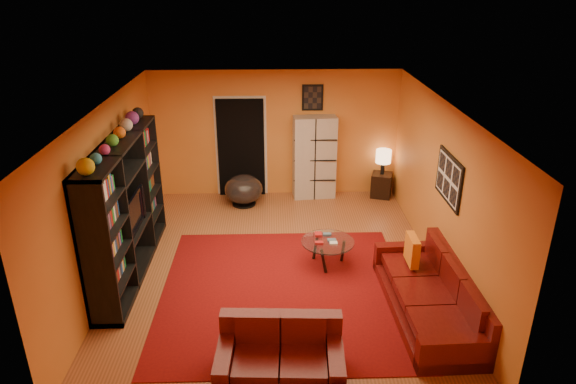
{
  "coord_description": "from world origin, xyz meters",
  "views": [
    {
      "loc": [
        -0.05,
        -7.08,
        4.32
      ],
      "look_at": [
        0.17,
        0.1,
        1.25
      ],
      "focal_mm": 32.0,
      "sensor_mm": 36.0,
      "label": 1
    }
  ],
  "objects_px": {
    "coffee_table": "(328,244)",
    "storage_cabinet": "(314,157)",
    "loveseat": "(280,356)",
    "side_table": "(381,185)",
    "entertainment_unit": "(126,209)",
    "bowl_chair": "(244,189)",
    "table_lamp": "(383,157)",
    "sofa": "(435,295)",
    "tv": "(129,213)"
  },
  "relations": [
    {
      "from": "coffee_table",
      "to": "storage_cabinet",
      "type": "height_order",
      "value": "storage_cabinet"
    },
    {
      "from": "loveseat",
      "to": "side_table",
      "type": "distance_m",
      "value": 5.62
    },
    {
      "from": "entertainment_unit",
      "to": "coffee_table",
      "type": "bearing_deg",
      "value": 0.54
    },
    {
      "from": "storage_cabinet",
      "to": "bowl_chair",
      "type": "xyz_separation_m",
      "value": [
        -1.44,
        -0.39,
        -0.53
      ]
    },
    {
      "from": "storage_cabinet",
      "to": "side_table",
      "type": "relative_size",
      "value": 3.42
    },
    {
      "from": "bowl_chair",
      "to": "table_lamp",
      "type": "distance_m",
      "value": 2.92
    },
    {
      "from": "entertainment_unit",
      "to": "bowl_chair",
      "type": "height_order",
      "value": "entertainment_unit"
    },
    {
      "from": "storage_cabinet",
      "to": "bowl_chair",
      "type": "relative_size",
      "value": 2.25
    },
    {
      "from": "coffee_table",
      "to": "storage_cabinet",
      "type": "distance_m",
      "value": 2.81
    },
    {
      "from": "entertainment_unit",
      "to": "storage_cabinet",
      "type": "xyz_separation_m",
      "value": [
        3.07,
        2.8,
        -0.19
      ]
    },
    {
      "from": "sofa",
      "to": "loveseat",
      "type": "xyz_separation_m",
      "value": [
        -2.14,
        -1.14,
        0.0
      ]
    },
    {
      "from": "sofa",
      "to": "side_table",
      "type": "xyz_separation_m",
      "value": [
        0.06,
        4.03,
        -0.03
      ]
    },
    {
      "from": "bowl_chair",
      "to": "side_table",
      "type": "height_order",
      "value": "bowl_chair"
    },
    {
      "from": "bowl_chair",
      "to": "tv",
      "type": "bearing_deg",
      "value": -122.84
    },
    {
      "from": "sofa",
      "to": "storage_cabinet",
      "type": "distance_m",
      "value": 4.33
    },
    {
      "from": "tv",
      "to": "sofa",
      "type": "relative_size",
      "value": 0.39
    },
    {
      "from": "sofa",
      "to": "storage_cabinet",
      "type": "relative_size",
      "value": 1.43
    },
    {
      "from": "coffee_table",
      "to": "bowl_chair",
      "type": "bearing_deg",
      "value": 121.21
    },
    {
      "from": "tv",
      "to": "loveseat",
      "type": "distance_m",
      "value": 3.35
    },
    {
      "from": "storage_cabinet",
      "to": "side_table",
      "type": "distance_m",
      "value": 1.53
    },
    {
      "from": "sofa",
      "to": "coffee_table",
      "type": "distance_m",
      "value": 1.88
    },
    {
      "from": "tv",
      "to": "side_table",
      "type": "bearing_deg",
      "value": -57.89
    },
    {
      "from": "entertainment_unit",
      "to": "sofa",
      "type": "distance_m",
      "value": 4.66
    },
    {
      "from": "storage_cabinet",
      "to": "sofa",
      "type": "bearing_deg",
      "value": -76.94
    },
    {
      "from": "tv",
      "to": "loveseat",
      "type": "bearing_deg",
      "value": -136.95
    },
    {
      "from": "sofa",
      "to": "loveseat",
      "type": "relative_size",
      "value": 1.67
    },
    {
      "from": "loveseat",
      "to": "table_lamp",
      "type": "height_order",
      "value": "table_lamp"
    },
    {
      "from": "tv",
      "to": "side_table",
      "type": "relative_size",
      "value": 1.91
    },
    {
      "from": "bowl_chair",
      "to": "side_table",
      "type": "relative_size",
      "value": 1.52
    },
    {
      "from": "loveseat",
      "to": "bowl_chair",
      "type": "height_order",
      "value": "loveseat"
    },
    {
      "from": "table_lamp",
      "to": "entertainment_unit",
      "type": "bearing_deg",
      "value": -148.46
    },
    {
      "from": "sofa",
      "to": "side_table",
      "type": "bearing_deg",
      "value": 87.37
    },
    {
      "from": "entertainment_unit",
      "to": "side_table",
      "type": "bearing_deg",
      "value": 31.54
    },
    {
      "from": "entertainment_unit",
      "to": "table_lamp",
      "type": "bearing_deg",
      "value": 31.54
    },
    {
      "from": "storage_cabinet",
      "to": "table_lamp",
      "type": "distance_m",
      "value": 1.41
    },
    {
      "from": "storage_cabinet",
      "to": "table_lamp",
      "type": "bearing_deg",
      "value": -7.25
    },
    {
      "from": "storage_cabinet",
      "to": "tv",
      "type": "bearing_deg",
      "value": -142.08
    },
    {
      "from": "bowl_chair",
      "to": "loveseat",
      "type": "bearing_deg",
      "value": -82.3
    },
    {
      "from": "tv",
      "to": "loveseat",
      "type": "relative_size",
      "value": 0.65
    },
    {
      "from": "entertainment_unit",
      "to": "table_lamp",
      "type": "distance_m",
      "value": 5.26
    },
    {
      "from": "tv",
      "to": "storage_cabinet",
      "type": "height_order",
      "value": "storage_cabinet"
    },
    {
      "from": "tv",
      "to": "sofa",
      "type": "height_order",
      "value": "tv"
    },
    {
      "from": "sofa",
      "to": "entertainment_unit",
      "type": "bearing_deg",
      "value": 162.17
    },
    {
      "from": "sofa",
      "to": "coffee_table",
      "type": "xyz_separation_m",
      "value": [
        -1.34,
        1.3,
        0.1
      ]
    },
    {
      "from": "storage_cabinet",
      "to": "table_lamp",
      "type": "xyz_separation_m",
      "value": [
        1.41,
        -0.05,
        0.01
      ]
    },
    {
      "from": "entertainment_unit",
      "to": "sofa",
      "type": "bearing_deg",
      "value": -16.11
    },
    {
      "from": "entertainment_unit",
      "to": "coffee_table",
      "type": "xyz_separation_m",
      "value": [
        3.07,
        0.03,
        -0.67
      ]
    },
    {
      "from": "tv",
      "to": "bowl_chair",
      "type": "bearing_deg",
      "value": -32.84
    },
    {
      "from": "storage_cabinet",
      "to": "side_table",
      "type": "xyz_separation_m",
      "value": [
        1.41,
        -0.05,
        -0.61
      ]
    },
    {
      "from": "storage_cabinet",
      "to": "table_lamp",
      "type": "height_order",
      "value": "storage_cabinet"
    }
  ]
}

